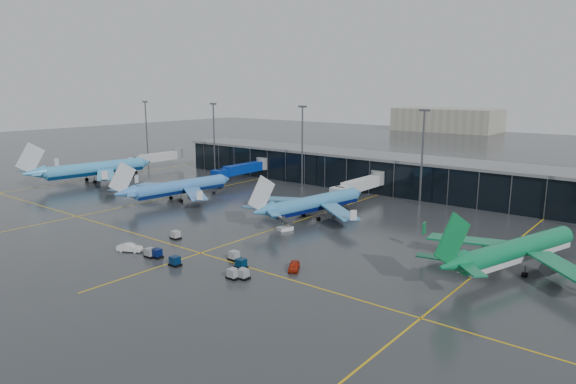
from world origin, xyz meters
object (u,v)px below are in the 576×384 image
Objects in this scene: mobile_airstair at (285,227)px; service_van_white at (130,247)px; airliner_arkefly at (181,179)px; service_van_red at (294,266)px; baggage_carts at (199,258)px; airliner_klm_near at (316,194)px; airliner_aer_lingus at (519,237)px; airliner_klm_west at (96,161)px.

service_van_white is (-13.89, -30.46, 0.05)m from mobile_airstair.
airliner_arkefly is 8.71× the size of service_van_red.
service_van_white is at bearing -96.01° from mobile_airstair.
baggage_carts is 15.75m from service_van_white.
airliner_klm_near reaches higher than mobile_airstair.
service_van_red is at bearing -96.55° from service_van_white.
service_van_white is (-15.16, -4.29, 0.06)m from baggage_carts.
airliner_aer_lingus is 56.18m from baggage_carts.
service_van_red is 33.23m from service_van_white.
service_van_white is (73.08, -37.17, -6.10)m from airliner_klm_west.
mobile_airstair reaches higher than baggage_carts.
service_van_red is (104.12, -25.32, -6.16)m from airliner_klm_west.
airliner_klm_near is 46.15m from service_van_white.
airliner_klm_near reaches higher than service_van_white.
airliner_klm_west is at bearing -174.17° from airliner_arkefly.
airliner_arkefly is 64.64m from service_van_red.
service_van_red is at bearing -51.40° from airliner_klm_near.
baggage_carts is (2.61, -39.83, -5.07)m from airliner_klm_near.
airliner_klm_near is at bearing -172.08° from airliner_aer_lingus.
mobile_airstair is 0.75× the size of service_van_white.
airliner_klm_west is 1.14× the size of airliner_aer_lingus.
airliner_klm_west is 44.58m from airliner_arkefly.
airliner_klm_near is 10.16× the size of mobile_airstair.
airliner_aer_lingus is at bearing 6.33° from airliner_klm_west.
airliner_aer_lingus reaches higher than airliner_klm_near.
airliner_arkefly is 43.13m from mobile_airstair.
airliner_arkefly is 1.01× the size of airliner_klm_near.
airliner_klm_west is 10.21× the size of service_van_red.
airliner_aer_lingus reaches higher than mobile_airstair.
airliner_klm_west is at bearing 134.88° from service_van_red.
airliner_aer_lingus is at bearing -87.00° from service_van_white.
airliner_arkefly reaches higher than airliner_klm_near.
service_van_white is at bearing 169.45° from service_van_red.
airliner_aer_lingus is (134.31, -1.17, -0.86)m from airliner_klm_west.
airliner_arkefly is at bearing -160.62° from airliner_klm_near.
airliner_aer_lingus is at bearing 25.16° from mobile_airstair.
service_van_white is at bearing -97.09° from airliner_klm_near.
airliner_klm_west reaches higher than service_van_red.
service_van_red is (-30.19, -24.14, -5.30)m from airliner_aer_lingus.
mobile_airstair is 25.31m from service_van_red.
airliner_klm_west is at bearing -163.10° from airliner_aer_lingus.
airliner_klm_west is 82.22m from service_van_white.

